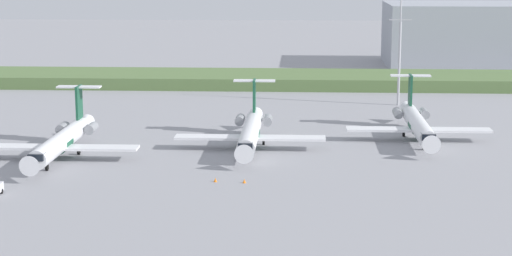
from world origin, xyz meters
TOP-DOWN VIEW (x-y plane):
  - ground_plane at (0.00, 30.00)m, footprint 500.00×500.00m
  - grass_berm at (0.00, 75.75)m, footprint 320.00×20.00m
  - regional_jet_nearest at (-27.79, 1.79)m, footprint 22.81×31.00m
  - regional_jet_second at (-0.81, 10.05)m, footprint 22.81×31.00m
  - regional_jet_third at (25.47, 17.62)m, footprint 22.81×31.00m
  - antenna_mast at (25.91, 50.06)m, footprint 4.40×0.50m
  - safety_cone_front_marker at (-4.18, -11.06)m, footprint 0.44×0.44m
  - safety_cone_mid_marker at (-0.39, -11.45)m, footprint 0.44×0.44m

SIDE VIEW (x-z plane):
  - ground_plane at x=0.00m, z-range 0.00..0.00m
  - safety_cone_front_marker at x=-4.18m, z-range 0.00..0.55m
  - safety_cone_mid_marker at x=-0.39m, z-range 0.00..0.55m
  - grass_berm at x=0.00m, z-range 0.00..2.64m
  - regional_jet_nearest at x=-27.79m, z-range -1.96..7.04m
  - regional_jet_second at x=-0.81m, z-range -1.96..7.04m
  - regional_jet_third at x=25.47m, z-range -1.96..7.04m
  - antenna_mast at x=25.91m, z-range -2.22..23.41m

